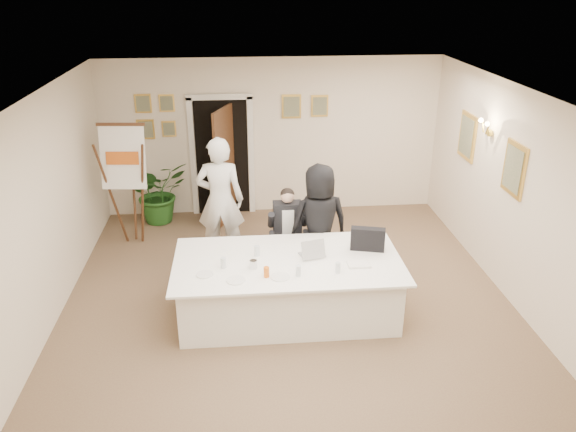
% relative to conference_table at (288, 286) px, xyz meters
% --- Properties ---
extents(floor, '(7.00, 7.00, 0.00)m').
position_rel_conference_table_xyz_m(floor, '(0.03, 0.02, -0.39)').
color(floor, brown).
rests_on(floor, ground).
extents(ceiling, '(6.00, 7.00, 0.02)m').
position_rel_conference_table_xyz_m(ceiling, '(0.03, 0.02, 2.41)').
color(ceiling, white).
rests_on(ceiling, wall_back).
extents(wall_back, '(6.00, 0.10, 2.80)m').
position_rel_conference_table_xyz_m(wall_back, '(0.03, 3.52, 1.01)').
color(wall_back, '#F4E4CE').
rests_on(wall_back, floor).
extents(wall_front, '(6.00, 0.10, 2.80)m').
position_rel_conference_table_xyz_m(wall_front, '(0.03, -3.48, 1.01)').
color(wall_front, '#F4E4CE').
rests_on(wall_front, floor).
extents(wall_left, '(0.10, 7.00, 2.80)m').
position_rel_conference_table_xyz_m(wall_left, '(-2.97, 0.02, 1.01)').
color(wall_left, '#F4E4CE').
rests_on(wall_left, floor).
extents(wall_right, '(0.10, 7.00, 2.80)m').
position_rel_conference_table_xyz_m(wall_right, '(3.03, 0.02, 1.01)').
color(wall_right, '#F4E4CE').
rests_on(wall_right, floor).
extents(doorway, '(1.14, 0.86, 2.20)m').
position_rel_conference_table_xyz_m(doorway, '(-0.85, 3.35, 0.65)').
color(doorway, black).
rests_on(doorway, floor).
extents(pictures_back_wall, '(3.40, 0.06, 0.80)m').
position_rel_conference_table_xyz_m(pictures_back_wall, '(-0.77, 3.49, 1.46)').
color(pictures_back_wall, '#E8BC4F').
rests_on(pictures_back_wall, wall_back).
extents(pictures_right_wall, '(0.06, 2.20, 0.80)m').
position_rel_conference_table_xyz_m(pictures_right_wall, '(3.00, 1.22, 1.36)').
color(pictures_right_wall, '#E8BC4F').
rests_on(pictures_right_wall, wall_right).
extents(wall_sconce, '(0.20, 0.30, 0.24)m').
position_rel_conference_table_xyz_m(wall_sconce, '(2.93, 1.22, 1.71)').
color(wall_sconce, gold).
rests_on(wall_sconce, wall_right).
extents(conference_table, '(2.87, 1.53, 0.78)m').
position_rel_conference_table_xyz_m(conference_table, '(0.00, 0.00, 0.00)').
color(conference_table, white).
rests_on(conference_table, floor).
extents(seated_man, '(0.67, 0.70, 1.31)m').
position_rel_conference_table_xyz_m(seated_man, '(0.10, 1.15, 0.26)').
color(seated_man, black).
rests_on(seated_man, floor).
extents(flip_chart, '(0.70, 0.46, 1.99)m').
position_rel_conference_table_xyz_m(flip_chart, '(-2.33, 2.30, 0.52)').
color(flip_chart, '#3D2413').
rests_on(flip_chart, floor).
extents(standing_man, '(0.74, 0.52, 1.95)m').
position_rel_conference_table_xyz_m(standing_man, '(-0.87, 1.62, 0.58)').
color(standing_man, white).
rests_on(standing_man, floor).
extents(standing_woman, '(0.91, 0.66, 1.71)m').
position_rel_conference_table_xyz_m(standing_woman, '(0.53, 0.92, 0.46)').
color(standing_woman, black).
rests_on(standing_woman, floor).
extents(potted_palm, '(1.29, 1.26, 1.09)m').
position_rel_conference_table_xyz_m(potted_palm, '(-2.01, 3.18, 0.15)').
color(potted_palm, '#20511B').
rests_on(potted_palm, floor).
extents(laptop, '(0.38, 0.40, 0.28)m').
position_rel_conference_table_xyz_m(laptop, '(0.32, 0.11, 0.52)').
color(laptop, '#B7BABC').
rests_on(laptop, conference_table).
extents(laptop_bag, '(0.46, 0.23, 0.31)m').
position_rel_conference_table_xyz_m(laptop_bag, '(1.06, 0.20, 0.54)').
color(laptop_bag, black).
rests_on(laptop_bag, conference_table).
extents(paper_stack, '(0.28, 0.20, 0.03)m').
position_rel_conference_table_xyz_m(paper_stack, '(0.86, -0.21, 0.40)').
color(paper_stack, white).
rests_on(paper_stack, conference_table).
extents(plate_left, '(0.23, 0.23, 0.01)m').
position_rel_conference_table_xyz_m(plate_left, '(-1.03, -0.29, 0.39)').
color(plate_left, white).
rests_on(plate_left, conference_table).
extents(plate_mid, '(0.28, 0.28, 0.01)m').
position_rel_conference_table_xyz_m(plate_mid, '(-0.65, -0.46, 0.39)').
color(plate_mid, white).
rests_on(plate_mid, conference_table).
extents(plate_near, '(0.29, 0.29, 0.01)m').
position_rel_conference_table_xyz_m(plate_near, '(-0.13, -0.43, 0.39)').
color(plate_near, white).
rests_on(plate_near, conference_table).
extents(glass_a, '(0.08, 0.08, 0.14)m').
position_rel_conference_table_xyz_m(glass_a, '(-0.80, -0.13, 0.45)').
color(glass_a, silver).
rests_on(glass_a, conference_table).
extents(glass_b, '(0.07, 0.07, 0.14)m').
position_rel_conference_table_xyz_m(glass_b, '(0.09, -0.41, 0.45)').
color(glass_b, silver).
rests_on(glass_b, conference_table).
extents(glass_c, '(0.06, 0.06, 0.14)m').
position_rel_conference_table_xyz_m(glass_c, '(0.57, -0.38, 0.45)').
color(glass_c, silver).
rests_on(glass_c, conference_table).
extents(glass_d, '(0.08, 0.08, 0.14)m').
position_rel_conference_table_xyz_m(glass_d, '(-0.38, 0.16, 0.45)').
color(glass_d, silver).
rests_on(glass_d, conference_table).
extents(oj_glass, '(0.07, 0.07, 0.13)m').
position_rel_conference_table_xyz_m(oj_glass, '(-0.29, -0.40, 0.45)').
color(oj_glass, '#DA6112').
rests_on(oj_glass, conference_table).
extents(steel_jug, '(0.11, 0.11, 0.11)m').
position_rel_conference_table_xyz_m(steel_jug, '(-0.44, -0.17, 0.44)').
color(steel_jug, silver).
rests_on(steel_jug, conference_table).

